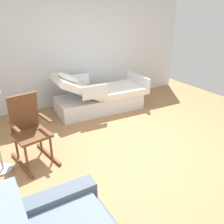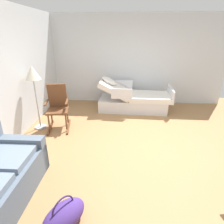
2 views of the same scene
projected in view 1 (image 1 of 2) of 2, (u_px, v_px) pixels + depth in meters
The scene contains 4 objects.
ground_plane at pixel (152, 145), 4.04m from camera, with size 6.56×6.56×0.00m, color #9E7247.
side_wall at pixel (87, 47), 5.65m from camera, with size 0.10×5.42×2.70m, color silver.
hospital_bed at pixel (99, 97), 5.41m from camera, with size 1.06×2.10×1.03m.
rocking_chair at pixel (29, 130), 3.48m from camera, with size 0.84×0.62×1.05m.
Camera 1 is at (-2.69, 2.31, 2.13)m, focal length 37.41 mm.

